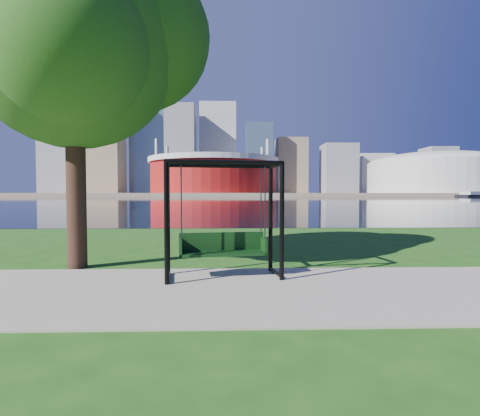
{
  "coord_description": "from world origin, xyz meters",
  "views": [
    {
      "loc": [
        -0.14,
        -7.44,
        1.84
      ],
      "look_at": [
        0.08,
        0.0,
        1.55
      ],
      "focal_mm": 28.0,
      "sensor_mm": 36.0,
      "label": 1
    }
  ],
  "objects": [
    {
      "name": "path",
      "position": [
        0.0,
        -0.5,
        0.01
      ],
      "size": [
        120.0,
        4.0,
        0.03
      ],
      "primitive_type": "cube",
      "color": "#9E937F",
      "rests_on": "ground"
    },
    {
      "name": "river",
      "position": [
        0.0,
        102.0,
        0.01
      ],
      "size": [
        900.0,
        180.0,
        0.02
      ],
      "primitive_type": "cube",
      "color": "black",
      "rests_on": "ground"
    },
    {
      "name": "skyline",
      "position": [
        -4.27,
        319.39,
        35.89
      ],
      "size": [
        392.0,
        66.0,
        96.5
      ],
      "color": "gray",
      "rests_on": "far_bank"
    },
    {
      "name": "barge",
      "position": [
        129.69,
        183.5,
        1.23
      ],
      "size": [
        27.75,
        17.49,
        2.71
      ],
      "rotation": [
        0.0,
        0.0,
        0.41
      ],
      "color": "black",
      "rests_on": "river"
    },
    {
      "name": "arena",
      "position": [
        135.0,
        235.0,
        15.87
      ],
      "size": [
        84.0,
        84.0,
        26.56
      ],
      "color": "beige",
      "rests_on": "far_bank"
    },
    {
      "name": "ground",
      "position": [
        0.0,
        0.0,
        0.0
      ],
      "size": [
        900.0,
        900.0,
        0.0
      ],
      "primitive_type": "plane",
      "color": "#1E5114",
      "rests_on": "ground"
    },
    {
      "name": "far_bank",
      "position": [
        0.0,
        306.0,
        1.0
      ],
      "size": [
        900.0,
        228.0,
        2.0
      ],
      "primitive_type": "cube",
      "color": "#937F60",
      "rests_on": "ground"
    },
    {
      "name": "swing",
      "position": [
        -0.27,
        0.63,
        1.21
      ],
      "size": [
        2.57,
        1.38,
        2.51
      ],
      "rotation": [
        0.0,
        0.0,
        0.14
      ],
      "color": "black",
      "rests_on": "ground"
    },
    {
      "name": "stadium",
      "position": [
        -10.0,
        235.0,
        14.23
      ],
      "size": [
        83.0,
        83.0,
        32.0
      ],
      "color": "maroon",
      "rests_on": "far_bank"
    },
    {
      "name": "park_tree",
      "position": [
        -3.93,
        1.88,
        5.6
      ],
      "size": [
        6.49,
        5.86,
        8.06
      ],
      "color": "black",
      "rests_on": "ground"
    }
  ]
}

